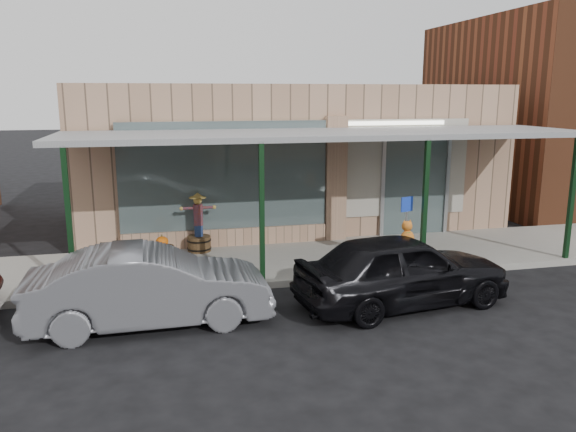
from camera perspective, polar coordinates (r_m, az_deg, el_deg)
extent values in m
plane|color=black|center=(10.39, 9.59, -10.22)|extent=(120.00, 120.00, 0.00)
cube|color=gray|center=(13.56, 3.80, -4.33)|extent=(40.00, 3.20, 0.15)
cube|color=tan|center=(17.55, -0.44, 6.24)|extent=(12.00, 6.00, 4.20)
cube|color=#4B5A5B|center=(14.13, -6.40, 3.87)|extent=(5.20, 0.06, 2.80)
cube|color=#4B5A5B|center=(15.76, 12.72, 3.05)|extent=(1.80, 0.06, 2.80)
cube|color=tan|center=(14.81, 4.82, 3.51)|extent=(0.55, 0.30, 3.40)
cube|color=tan|center=(14.48, -6.28, -2.17)|extent=(5.20, 0.30, 0.50)
cube|color=#9F998C|center=(14.64, 2.14, 4.63)|extent=(9.00, 0.02, 2.60)
cube|color=white|center=(14.50, 2.21, 9.32)|extent=(7.50, 0.03, 0.10)
cube|color=gray|center=(13.03, 3.99, 8.31)|extent=(12.00, 3.00, 0.12)
cube|color=black|center=(11.38, -21.33, -0.73)|extent=(0.10, 0.10, 2.95)
cube|color=black|center=(11.42, -2.67, 0.16)|extent=(0.10, 0.10, 2.95)
cube|color=black|center=(12.55, 13.71, 0.92)|extent=(0.10, 0.10, 2.95)
cube|color=black|center=(14.58, 26.85, 1.49)|extent=(0.10, 0.10, 2.95)
cylinder|color=#4F361F|center=(14.02, -9.01, -2.79)|extent=(0.69, 0.69, 0.38)
cylinder|color=navy|center=(13.94, -9.06, -1.48)|extent=(0.25, 0.25, 0.28)
cylinder|color=maroon|center=(13.85, -9.11, 0.14)|extent=(0.28, 0.28, 0.52)
sphere|color=#AF8543|center=(13.78, -9.16, 1.59)|extent=(0.21, 0.21, 0.21)
cone|color=#AF8543|center=(13.76, -9.18, 2.10)|extent=(0.34, 0.34, 0.13)
cylinder|color=#4F361F|center=(13.32, -12.62, -3.78)|extent=(0.72, 0.72, 0.36)
ellipsoid|color=orange|center=(13.24, -12.68, -2.54)|extent=(0.29, 0.29, 0.23)
cylinder|color=#4C471E|center=(13.21, -12.70, -1.98)|extent=(0.04, 0.04, 0.05)
cylinder|color=gray|center=(12.81, 11.84, -2.30)|extent=(0.04, 0.04, 1.26)
cube|color=blue|center=(12.64, 12.00, 1.18)|extent=(0.32, 0.12, 0.33)
imported|color=black|center=(10.85, 11.55, -5.37)|extent=(4.32, 2.23, 1.41)
ellipsoid|color=orange|center=(11.58, 12.02, -2.33)|extent=(0.29, 0.25, 0.38)
sphere|color=orange|center=(11.55, 12.00, -1.02)|extent=(0.21, 0.21, 0.21)
cylinder|color=#1B7A1C|center=(11.55, 12.05, -1.61)|extent=(0.15, 0.15, 0.02)
imported|color=slate|center=(10.06, -13.83, -7.00)|extent=(4.19, 1.55, 1.37)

